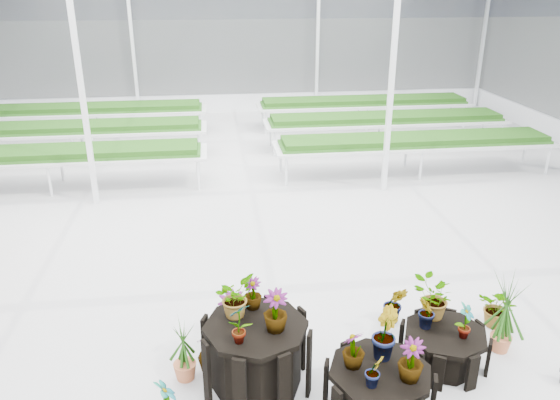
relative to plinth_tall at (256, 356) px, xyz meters
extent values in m
plane|color=gray|center=(0.25, 1.75, -0.40)|extent=(24.00, 24.00, 0.00)
cylinder|color=black|center=(0.00, 0.00, 0.00)|extent=(1.52, 1.52, 0.80)
cylinder|color=black|center=(1.20, -0.60, -0.11)|extent=(1.44, 1.44, 0.57)
cylinder|color=black|center=(2.20, 0.10, -0.18)|extent=(1.21, 1.21, 0.44)
imported|color=#1B430F|center=(-0.21, 0.21, 0.63)|extent=(0.51, 0.54, 0.46)
imported|color=#1B430F|center=(0.20, -0.11, 0.63)|extent=(0.31, 0.31, 0.46)
imported|color=#1B430F|center=(0.00, 0.33, 0.58)|extent=(0.29, 0.29, 0.37)
imported|color=#1B430F|center=(-0.19, -0.27, 0.63)|extent=(0.29, 0.27, 0.46)
imported|color=#1B430F|center=(0.94, -0.50, 0.38)|extent=(0.32, 0.32, 0.41)
imported|color=#1B430F|center=(1.44, -0.77, 0.40)|extent=(0.35, 0.35, 0.45)
imported|color=#1B430F|center=(1.28, -0.39, 0.45)|extent=(0.32, 0.37, 0.57)
imported|color=#1B430F|center=(1.07, -0.81, 0.34)|extent=(0.23, 0.21, 0.34)
imported|color=#1B430F|center=(1.99, 0.19, 0.26)|extent=(0.25, 0.28, 0.43)
imported|color=#1B430F|center=(2.34, -0.04, 0.27)|extent=(0.28, 0.27, 0.44)
imported|color=#1B430F|center=(2.14, 0.39, 0.31)|extent=(0.49, 0.44, 0.52)
imported|color=#1B430F|center=(-0.50, 0.31, -0.14)|extent=(0.35, 0.35, 0.52)
imported|color=#1B430F|center=(3.20, 0.73, -0.13)|extent=(0.63, 0.64, 0.54)
imported|color=#1B430F|center=(1.90, 0.99, -0.12)|extent=(0.37, 0.34, 0.55)
imported|color=#1B430F|center=(-0.23, 0.83, -0.06)|extent=(0.51, 0.51, 0.68)
camera|label=1|loc=(-0.36, -4.87, 3.80)|focal=35.00mm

